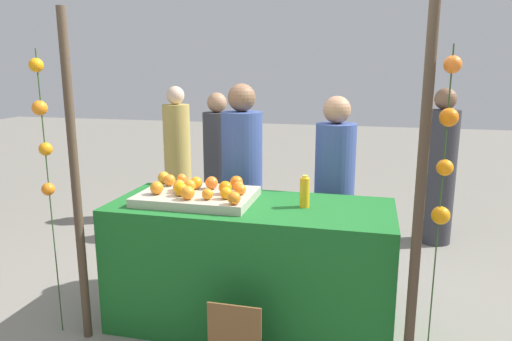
{
  "coord_description": "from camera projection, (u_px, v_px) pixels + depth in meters",
  "views": [
    {
      "loc": [
        0.76,
        -2.96,
        1.78
      ],
      "look_at": [
        0.0,
        0.15,
        1.08
      ],
      "focal_mm": 33.0,
      "sensor_mm": 36.0,
      "label": 1
    }
  ],
  "objects": [
    {
      "name": "orange_15",
      "position": [
        190.0,
        186.0,
        3.26
      ],
      "size": [
        0.08,
        0.08,
        0.08
      ],
      "primitive_type": "sphere",
      "color": "orange",
      "rests_on": "orange_tray"
    },
    {
      "name": "crowd_person_1",
      "position": [
        177.0,
        157.0,
        5.61
      ],
      "size": [
        0.32,
        0.32,
        1.57
      ],
      "color": "tan",
      "rests_on": "ground_plane"
    },
    {
      "name": "orange_7",
      "position": [
        188.0,
        193.0,
        3.05
      ],
      "size": [
        0.09,
        0.09,
        0.09
      ],
      "primitive_type": "sphere",
      "color": "orange",
      "rests_on": "orange_tray"
    },
    {
      "name": "garland_strand_right",
      "position": [
        446.0,
        149.0,
        2.41
      ],
      "size": [
        0.1,
        0.11,
        1.89
      ],
      "color": "#2D4C23",
      "rests_on": "ground_plane"
    },
    {
      "name": "orange_16",
      "position": [
        181.0,
        189.0,
        3.14
      ],
      "size": [
        0.09,
        0.09,
        0.09
      ],
      "primitive_type": "sphere",
      "color": "orange",
      "rests_on": "orange_tray"
    },
    {
      "name": "ground_plane",
      "position": [
        251.0,
        322.0,
        3.36
      ],
      "size": [
        24.0,
        24.0,
        0.0
      ],
      "primitive_type": "plane",
      "color": "gray"
    },
    {
      "name": "stall_counter",
      "position": [
        251.0,
        265.0,
        3.27
      ],
      "size": [
        1.9,
        0.78,
        0.88
      ],
      "primitive_type": "cube",
      "color": "#196023",
      "rests_on": "ground_plane"
    },
    {
      "name": "vendor_right",
      "position": [
        334.0,
        202.0,
        3.75
      ],
      "size": [
        0.31,
        0.31,
        1.57
      ],
      "color": "#384C8C",
      "rests_on": "ground_plane"
    },
    {
      "name": "orange_1",
      "position": [
        226.0,
        193.0,
        3.07
      ],
      "size": [
        0.08,
        0.08,
        0.08
      ],
      "primitive_type": "sphere",
      "color": "orange",
      "rests_on": "orange_tray"
    },
    {
      "name": "canopy_post_left",
      "position": [
        76.0,
        183.0,
        2.96
      ],
      "size": [
        0.06,
        0.06,
        2.13
      ],
      "primitive_type": "cylinder",
      "color": "#473828",
      "rests_on": "ground_plane"
    },
    {
      "name": "orange_0",
      "position": [
        212.0,
        183.0,
        3.32
      ],
      "size": [
        0.09,
        0.09,
        0.09
      ],
      "primitive_type": "sphere",
      "color": "orange",
      "rests_on": "orange_tray"
    },
    {
      "name": "orange_9",
      "position": [
        236.0,
        182.0,
        3.34
      ],
      "size": [
        0.09,
        0.09,
        0.09
      ],
      "primitive_type": "sphere",
      "color": "orange",
      "rests_on": "orange_tray"
    },
    {
      "name": "orange_11",
      "position": [
        207.0,
        194.0,
        3.05
      ],
      "size": [
        0.07,
        0.07,
        0.07
      ],
      "primitive_type": "sphere",
      "color": "orange",
      "rests_on": "orange_tray"
    },
    {
      "name": "orange_14",
      "position": [
        182.0,
        179.0,
        3.48
      ],
      "size": [
        0.07,
        0.07,
        0.07
      ],
      "primitive_type": "sphere",
      "color": "orange",
      "rests_on": "orange_tray"
    },
    {
      "name": "canopy_post_right",
      "position": [
        419.0,
        205.0,
        2.49
      ],
      "size": [
        0.06,
        0.06,
        2.13
      ],
      "primitive_type": "cylinder",
      "color": "#473828",
      "rests_on": "ground_plane"
    },
    {
      "name": "vendor_left",
      "position": [
        242.0,
        192.0,
        3.9
      ],
      "size": [
        0.33,
        0.33,
        1.66
      ],
      "color": "#384C8C",
      "rests_on": "ground_plane"
    },
    {
      "name": "orange_4",
      "position": [
        196.0,
        183.0,
        3.32
      ],
      "size": [
        0.09,
        0.09,
        0.09
      ],
      "primitive_type": "sphere",
      "color": "orange",
      "rests_on": "orange_tray"
    },
    {
      "name": "orange_12",
      "position": [
        239.0,
        187.0,
        3.24
      ],
      "size": [
        0.08,
        0.08,
        0.08
      ],
      "primitive_type": "sphere",
      "color": "orange",
      "rests_on": "orange_tray"
    },
    {
      "name": "juice_bottle",
      "position": [
        305.0,
        192.0,
        3.09
      ],
      "size": [
        0.07,
        0.07,
        0.21
      ],
      "color": "#F2A81A",
      "rests_on": "stall_counter"
    },
    {
      "name": "orange_10",
      "position": [
        240.0,
        190.0,
        3.17
      ],
      "size": [
        0.07,
        0.07,
        0.07
      ],
      "primitive_type": "sphere",
      "color": "orange",
      "rests_on": "orange_tray"
    },
    {
      "name": "crowd_person_0",
      "position": [
        439.0,
        173.0,
        4.77
      ],
      "size": [
        0.32,
        0.32,
        1.59
      ],
      "color": "#333338",
      "rests_on": "ground_plane"
    },
    {
      "name": "orange_8",
      "position": [
        234.0,
        198.0,
        2.94
      ],
      "size": [
        0.08,
        0.08,
        0.08
      ],
      "primitive_type": "sphere",
      "color": "orange",
      "rests_on": "orange_tray"
    },
    {
      "name": "orange_3",
      "position": [
        225.0,
        188.0,
        3.18
      ],
      "size": [
        0.09,
        0.09,
        0.09
      ],
      "primitive_type": "sphere",
      "color": "orange",
      "rests_on": "orange_tray"
    },
    {
      "name": "garland_strand_left",
      "position": [
        42.0,
        128.0,
        2.95
      ],
      "size": [
        0.1,
        0.1,
        1.89
      ],
      "color": "#2D4C23",
      "rests_on": "ground_plane"
    },
    {
      "name": "crowd_person_2",
      "position": [
        218.0,
        170.0,
        5.04
      ],
      "size": [
        0.31,
        0.31,
        1.53
      ],
      "color": "#333338",
      "rests_on": "ground_plane"
    },
    {
      "name": "orange_5",
      "position": [
        178.0,
        188.0,
        3.22
      ],
      "size": [
        0.07,
        0.07,
        0.07
      ],
      "primitive_type": "sphere",
      "color": "orange",
      "rests_on": "orange_tray"
    },
    {
      "name": "orange_17",
      "position": [
        170.0,
        180.0,
        3.41
      ],
      "size": [
        0.08,
        0.08,
        0.08
      ],
      "primitive_type": "sphere",
      "color": "orange",
      "rests_on": "orange_tray"
    },
    {
      "name": "orange_6",
      "position": [
        179.0,
        185.0,
        3.29
      ],
      "size": [
        0.08,
        0.08,
        0.08
      ],
      "primitive_type": "sphere",
      "color": "orange",
      "rests_on": "orange_tray"
    },
    {
      "name": "orange_13",
      "position": [
        164.0,
        178.0,
        3.48
      ],
      "size": [
        0.09,
        0.09,
        0.09
      ],
      "primitive_type": "sphere",
      "color": "orange",
      "rests_on": "orange_tray"
    },
    {
      "name": "orange_2",
      "position": [
        157.0,
        188.0,
        3.18
      ],
      "size": [
        0.09,
        0.09,
        0.09
      ],
      "primitive_type": "sphere",
      "color": "orange",
      "rests_on": "orange_tray"
    },
    {
      "name": "orange_tray",
      "position": [
        197.0,
        197.0,
        3.25
      ],
      "size": [
        0.78,
        0.55,
        0.06
      ],
      "primitive_type": "cube",
      "color": "#B2AD99",
      "rests_on": "stall_counter"
    }
  ]
}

